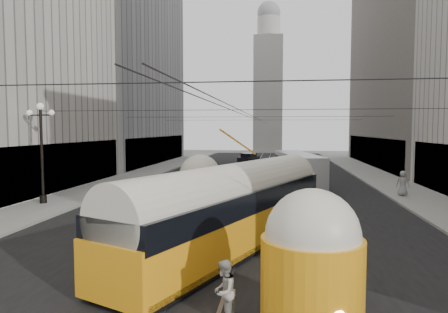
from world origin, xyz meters
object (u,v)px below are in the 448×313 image
(city_bus, at_px, (298,168))
(pedestrian_crossing_b, at_px, (224,291))
(pedestrian_sidewalk_right, at_px, (403,183))
(streetcar, at_px, (234,207))

(city_bus, relative_size, pedestrian_crossing_b, 7.03)
(city_bus, distance_m, pedestrian_crossing_b, 25.04)
(pedestrian_sidewalk_right, bearing_deg, city_bus, -17.66)
(streetcar, bearing_deg, city_bus, 79.50)
(streetcar, height_order, pedestrian_crossing_b, streetcar)
(streetcar, bearing_deg, pedestrian_crossing_b, -85.86)
(pedestrian_crossing_b, distance_m, pedestrian_sidewalk_right, 22.16)
(streetcar, xyz_separation_m, pedestrian_crossing_b, (0.45, -6.21, -0.91))
(streetcar, distance_m, pedestrian_crossing_b, 6.29)
(city_bus, bearing_deg, streetcar, -100.50)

